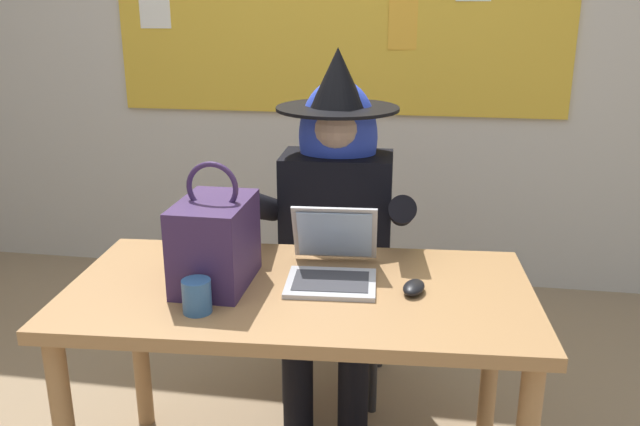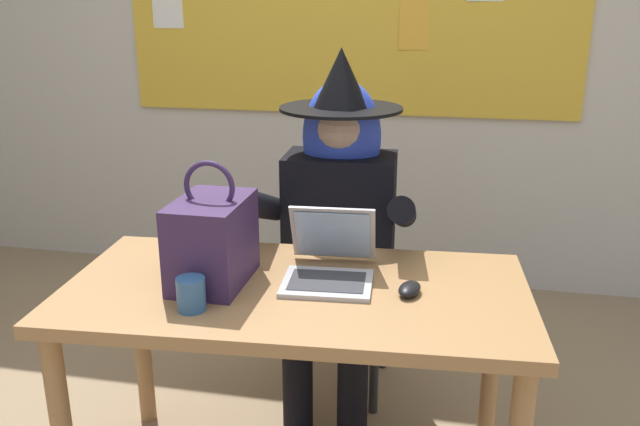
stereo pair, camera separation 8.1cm
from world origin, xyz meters
TOP-DOWN VIEW (x-y plane):
  - wall_back_bulletin at (0.00, 1.94)m, footprint 6.12×2.01m
  - desk_main at (0.14, 0.13)m, footprint 1.43×0.80m
  - chair_at_desk at (0.16, 0.84)m, footprint 0.42×0.42m
  - person_costumed at (0.17, 0.72)m, footprint 0.61×0.70m
  - laptop at (0.23, 0.21)m, footprint 0.29×0.34m
  - computer_mouse at (0.48, 0.14)m, footprint 0.08×0.11m
  - handbag at (-0.11, 0.11)m, footprint 0.20×0.30m
  - coffee_mug at (-0.10, -0.08)m, footprint 0.08×0.08m

SIDE VIEW (x-z plane):
  - chair_at_desk at x=0.16m, z-range 0.06..0.97m
  - desk_main at x=0.14m, z-range 0.27..0.99m
  - computer_mouse at x=0.48m, z-range 0.72..0.76m
  - laptop at x=0.23m, z-range 0.66..0.87m
  - coffee_mug at x=-0.10m, z-range 0.72..0.82m
  - person_costumed at x=0.17m, z-range 0.10..1.47m
  - handbag at x=-0.11m, z-range 0.67..1.04m
  - wall_back_bulletin at x=0.00m, z-range 0.02..2.62m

